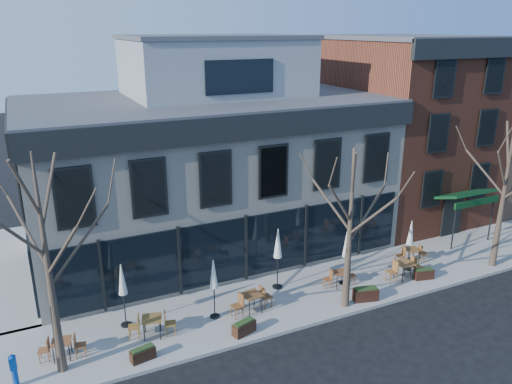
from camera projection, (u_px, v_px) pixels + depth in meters
name	position (u px, v px, depth m)	size (l,w,h in m)	color
ground	(245.00, 283.00, 23.84)	(120.00, 120.00, 0.00)	black
sidewalk_front	(328.00, 287.00, 23.29)	(33.50, 4.70, 0.15)	gray
corner_building	(207.00, 163.00, 26.73)	(18.39, 10.39, 11.10)	beige
red_brick_building	(399.00, 127.00, 31.61)	(8.20, 11.78, 11.18)	brown
bg_building	(496.00, 122.00, 36.74)	(12.00, 12.00, 10.00)	#8C664C
tree_corner	(48.00, 265.00, 16.30)	(3.93, 3.98, 7.92)	#382B21
tree_mid	(350.00, 228.00, 20.51)	(3.50, 3.55, 7.04)	#382B21
tree_right	(504.00, 193.00, 24.10)	(3.72, 3.77, 7.48)	#382B21
call_box	(14.00, 369.00, 16.57)	(0.25, 0.25, 1.28)	#0B3C97
cafe_set_0	(62.00, 347.00, 18.08)	(1.73, 0.80, 0.89)	brown
cafe_set_1	(152.00, 325.00, 19.36)	(1.92, 0.96, 0.99)	brown
cafe_set_2	(252.00, 301.00, 21.00)	(1.98, 0.87, 1.02)	brown
cafe_set_3	(340.00, 277.00, 23.18)	(1.68, 0.75, 0.86)	brown
cafe_set_4	(404.00, 269.00, 23.78)	(1.98, 0.83, 1.04)	brown
cafe_set_5	(412.00, 254.00, 25.46)	(1.78, 0.83, 0.91)	brown
umbrella_0	(122.00, 283.00, 19.60)	(0.44, 0.44, 2.73)	black
umbrella_1	(214.00, 277.00, 20.21)	(0.42, 0.42, 2.62)	black
umbrella_2	(278.00, 247.00, 22.51)	(0.47, 0.47, 2.93)	black
umbrella_3	(346.00, 247.00, 22.89)	(0.43, 0.43, 2.67)	black
umbrella_4	(410.00, 235.00, 24.30)	(0.41, 0.41, 2.59)	black
planter_0	(143.00, 354.00, 18.05)	(0.95, 0.52, 0.50)	black
planter_1	(244.00, 327.00, 19.60)	(1.04, 0.66, 0.54)	#321B10
planter_2	(366.00, 294.00, 21.98)	(1.17, 0.70, 0.61)	black
planter_3	(424.00, 274.00, 23.87)	(1.00, 0.58, 0.53)	black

